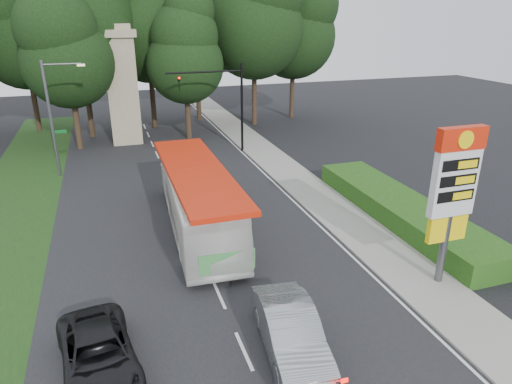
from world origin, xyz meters
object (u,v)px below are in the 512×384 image
object	(u,v)px
streetlight_signs	(53,114)
transit_bus	(198,200)
monument	(122,84)
suv_charcoal	(98,354)
traffic_signal_mast	(226,96)
gas_station_pylon	(454,186)
sedan_silver	(291,332)

from	to	relation	value
streetlight_signs	transit_bus	xyz separation A→B (m)	(7.49, -11.58, -2.75)
monument	streetlight_signs	bearing A→B (deg)	-121.97
suv_charcoal	transit_bus	bearing A→B (deg)	53.57
traffic_signal_mast	suv_charcoal	size ratio (longest dim) A/B	1.47
gas_station_pylon	streetlight_signs	bearing A→B (deg)	128.96
sedan_silver	suv_charcoal	distance (m)	6.29
streetlight_signs	suv_charcoal	xyz separation A→B (m)	(2.30, -20.94, -3.76)
traffic_signal_mast	streetlight_signs	size ratio (longest dim) A/B	0.90
gas_station_pylon	sedan_silver	world-z (taller)	gas_station_pylon
gas_station_pylon	traffic_signal_mast	distance (m)	22.29
streetlight_signs	gas_station_pylon	bearing A→B (deg)	-51.04
monument	transit_bus	size ratio (longest dim) A/B	0.83
gas_station_pylon	suv_charcoal	bearing A→B (deg)	-176.19
traffic_signal_mast	transit_bus	xyz separation A→B (m)	(-5.18, -13.57, -2.98)
traffic_signal_mast	sedan_silver	bearing A→B (deg)	-99.87
streetlight_signs	sedan_silver	bearing A→B (deg)	-68.94
gas_station_pylon	traffic_signal_mast	world-z (taller)	traffic_signal_mast
traffic_signal_mast	streetlight_signs	xyz separation A→B (m)	(-12.67, -1.99, -0.23)
streetlight_signs	suv_charcoal	bearing A→B (deg)	-83.73
monument	transit_bus	world-z (taller)	monument
transit_bus	suv_charcoal	size ratio (longest dim) A/B	2.47
traffic_signal_mast	monument	xyz separation A→B (m)	(-7.68, 6.00, 0.43)
monument	sedan_silver	distance (m)	30.54
transit_bus	traffic_signal_mast	bearing A→B (deg)	71.98
monument	sedan_silver	bearing A→B (deg)	-83.35
suv_charcoal	sedan_silver	bearing A→B (deg)	-17.56
streetlight_signs	transit_bus	bearing A→B (deg)	-57.11
gas_station_pylon	suv_charcoal	xyz separation A→B (m)	(-13.89, -0.93, -3.77)
traffic_signal_mast	transit_bus	distance (m)	14.83
sedan_silver	suv_charcoal	world-z (taller)	sedan_silver
sedan_silver	suv_charcoal	size ratio (longest dim) A/B	1.03
gas_station_pylon	sedan_silver	xyz separation A→B (m)	(-7.70, -2.03, -3.62)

